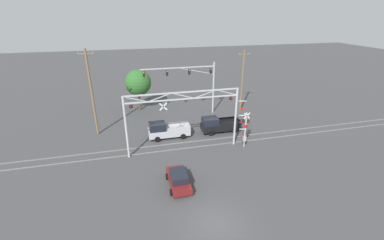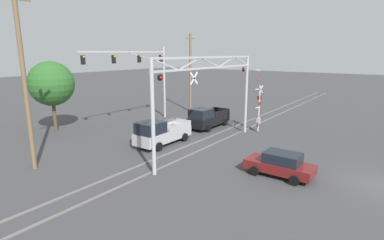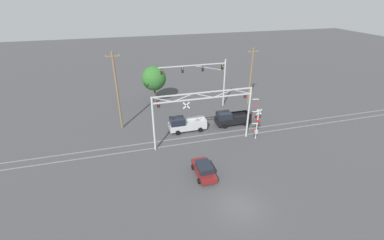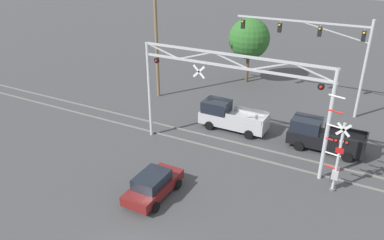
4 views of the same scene
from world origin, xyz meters
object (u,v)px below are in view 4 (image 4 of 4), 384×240
crossing_signal_mast (337,158)px  pickup_truck_lead (230,117)px  crossing_gantry (230,88)px  pickup_truck_following (322,136)px  background_tree_beyond_span (249,39)px  sedan_waiting (153,185)px  utility_pole_left (156,37)px  traffic_signal_span (331,47)px

crossing_signal_mast → pickup_truck_lead: size_ratio=1.13×
crossing_gantry → pickup_truck_following: 7.65m
pickup_truck_lead → pickup_truck_following: bearing=0.1°
crossing_gantry → pickup_truck_lead: 5.51m
crossing_gantry → crossing_signal_mast: 7.54m
pickup_truck_following → background_tree_beyond_span: 14.87m
sedan_waiting → background_tree_beyond_span: bearing=96.1°
utility_pole_left → background_tree_beyond_span: utility_pole_left is taller
traffic_signal_span → pickup_truck_following: size_ratio=2.13×
sedan_waiting → utility_pole_left: bearing=121.7°
crossing_gantry → background_tree_beyond_span: (-4.06, 14.60, -0.30)m
pickup_truck_lead → sedan_waiting: (-0.42, -10.00, -0.25)m
traffic_signal_span → pickup_truck_following: 8.32m
crossing_gantry → background_tree_beyond_span: size_ratio=1.92×
crossing_signal_mast → pickup_truck_lead: bearing=151.1°
crossing_signal_mast → pickup_truck_lead: (-8.42, 4.64, -1.20)m
traffic_signal_span → utility_pole_left: size_ratio=1.00×
pickup_truck_following → sedan_waiting: size_ratio=1.27×
utility_pole_left → pickup_truck_lead: bearing=-20.4°
utility_pole_left → background_tree_beyond_span: size_ratio=1.66×
crossing_gantry → background_tree_beyond_span: bearing=105.6°
crossing_signal_mast → utility_pole_left: bearing=155.3°
crossing_gantry → pickup_truck_lead: size_ratio=2.42×
crossing_signal_mast → utility_pole_left: (-16.98, 7.83, 3.41)m
pickup_truck_lead → sedan_waiting: bearing=-92.4°
sedan_waiting → background_tree_beyond_span: (-2.23, 20.88, 3.76)m
background_tree_beyond_span → pickup_truck_following: bearing=-48.7°
pickup_truck_following → utility_pole_left: utility_pole_left is taller
crossing_gantry → background_tree_beyond_span: 15.16m
traffic_signal_span → pickup_truck_lead: bearing=-129.5°
crossing_signal_mast → traffic_signal_span: (-2.78, 11.50, 3.37)m
crossing_signal_mast → pickup_truck_following: size_ratio=1.14×
crossing_gantry → crossing_signal_mast: size_ratio=2.15×
sedan_waiting → pickup_truck_following: bearing=53.9°
crossing_signal_mast → utility_pole_left: 19.01m
crossing_gantry → sedan_waiting: size_ratio=3.14×
pickup_truck_following → sedan_waiting: 12.40m
crossing_gantry → pickup_truck_following: crossing_gantry is taller
pickup_truck_lead → traffic_signal_span: bearing=50.5°
crossing_signal_mast → background_tree_beyond_span: (-11.08, 15.52, 2.31)m
traffic_signal_span → crossing_signal_mast: bearing=-76.4°
traffic_signal_span → background_tree_beyond_span: traffic_signal_span is taller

